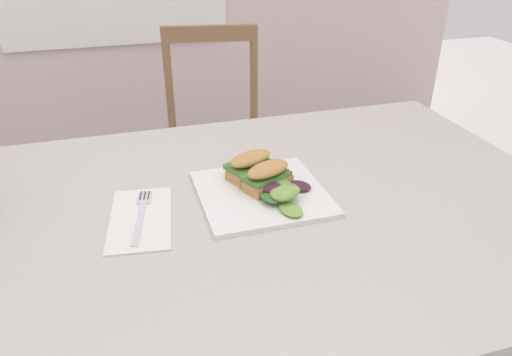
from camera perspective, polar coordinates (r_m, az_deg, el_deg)
dining_table at (r=1.04m, az=0.78°, el=-8.74°), size 1.27×0.89×0.74m
chair_wooden_far at (r=1.97m, az=-4.79°, el=4.37°), size 0.47×0.47×0.87m
plate_lunch at (r=1.00m, az=0.66°, el=-1.80°), size 0.25×0.25×0.01m
sandwich_half_front at (r=0.99m, az=1.34°, el=0.27°), size 0.11×0.10×0.06m
sandwich_half_back at (r=1.04m, az=-0.67°, el=1.55°), size 0.11×0.10×0.06m
salad_mixed_greens at (r=0.97m, az=2.95°, el=-1.46°), size 0.13×0.15×0.03m
napkin_folded at (r=0.95m, az=-13.29°, el=-4.61°), size 0.14×0.23×0.00m
fork_on_napkin at (r=0.96m, az=-13.21°, el=-3.87°), size 0.05×0.19×0.00m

